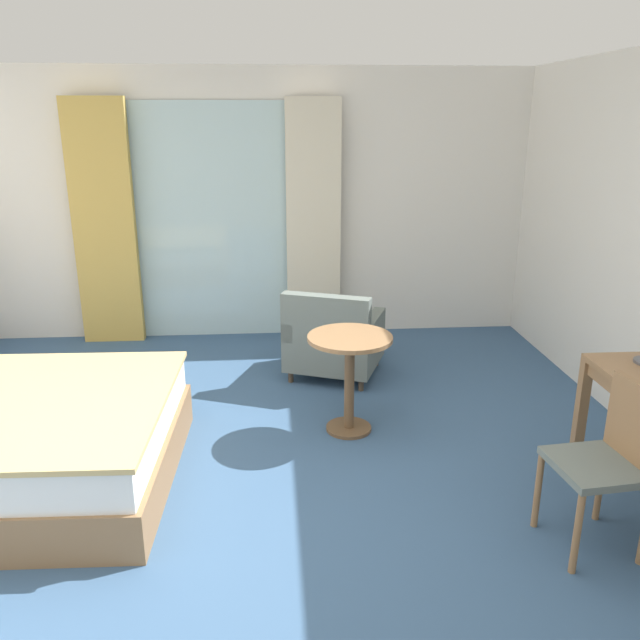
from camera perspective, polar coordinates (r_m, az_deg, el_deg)
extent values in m
cube|color=#38567A|center=(3.74, -6.96, -17.70)|extent=(6.06, 7.00, 0.10)
cube|color=silver|center=(6.35, -6.27, 10.13)|extent=(5.66, 0.12, 2.57)
cube|color=silver|center=(6.32, -9.74, 8.53)|extent=(1.54, 0.02, 2.27)
cube|color=tan|center=(6.38, -18.78, 8.09)|extent=(0.57, 0.10, 2.30)
cube|color=beige|center=(6.20, -0.60, 8.76)|extent=(0.52, 0.10, 2.30)
cube|color=tan|center=(4.07, -23.25, -6.86)|extent=(1.42, 1.63, 0.03)
cube|color=olive|center=(4.25, 22.30, -7.98)|extent=(0.06, 0.06, 0.73)
cube|color=slate|center=(3.52, 23.47, -11.92)|extent=(0.45, 0.45, 0.04)
cube|color=olive|center=(3.53, 26.45, -8.24)|extent=(0.08, 0.40, 0.41)
cylinder|color=olive|center=(3.69, 18.94, -14.27)|extent=(0.04, 0.04, 0.44)
cylinder|color=olive|center=(3.42, 22.04, -17.34)|extent=(0.04, 0.04, 0.44)
cylinder|color=olive|center=(3.87, 23.83, -13.29)|extent=(0.04, 0.04, 0.44)
cube|color=slate|center=(5.44, 1.35, -2.53)|extent=(0.93, 0.91, 0.26)
cube|color=slate|center=(5.07, 0.50, -0.03)|extent=(0.72, 0.37, 0.41)
cube|color=slate|center=(5.30, 4.62, -0.71)|extent=(0.35, 0.68, 0.16)
cube|color=slate|center=(5.45, -1.79, -0.11)|extent=(0.35, 0.68, 0.16)
cylinder|color=#4C3D2D|center=(5.70, 5.05, -3.59)|extent=(0.04, 0.04, 0.10)
cylinder|color=#4C3D2D|center=(5.84, -0.76, -2.98)|extent=(0.04, 0.04, 0.10)
cylinder|color=#4C3D2D|center=(5.18, 3.71, -5.81)|extent=(0.04, 0.04, 0.10)
cylinder|color=#4C3D2D|center=(5.33, -2.63, -5.06)|extent=(0.04, 0.04, 0.10)
cylinder|color=olive|center=(4.31, 2.71, -1.62)|extent=(0.58, 0.58, 0.03)
cylinder|color=brown|center=(4.44, 2.64, -5.91)|extent=(0.07, 0.07, 0.67)
cylinder|color=brown|center=(4.57, 2.58, -9.64)|extent=(0.32, 0.32, 0.02)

